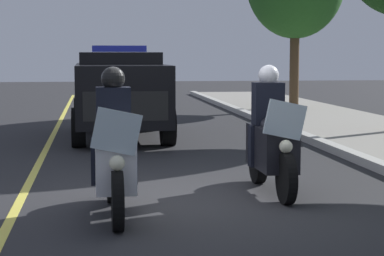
{
  "coord_description": "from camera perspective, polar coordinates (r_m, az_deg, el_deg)",
  "views": [
    {
      "loc": [
        9.08,
        -1.26,
        1.87
      ],
      "look_at": [
        -0.21,
        0.0,
        0.9
      ],
      "focal_mm": 67.38,
      "sensor_mm": 36.0,
      "label": 1
    }
  ],
  "objects": [
    {
      "name": "police_motorcycle_lead_left",
      "position": [
        8.35,
        -6.16,
        -2.18
      ],
      "size": [
        2.14,
        0.56,
        1.72
      ],
      "color": "black",
      "rests_on": "ground"
    },
    {
      "name": "police_suv",
      "position": [
        16.12,
        -5.74,
        3.01
      ],
      "size": [
        4.93,
        2.12,
        2.05
      ],
      "color": "black",
      "rests_on": "ground"
    },
    {
      "name": "ground_plane",
      "position": [
        9.36,
        0.17,
        -5.62
      ],
      "size": [
        80.0,
        80.0,
        0.0
      ],
      "primitive_type": "plane",
      "color": "#28282B"
    },
    {
      "name": "police_motorcycle_lead_right",
      "position": [
        9.72,
        6.29,
        -1.05
      ],
      "size": [
        2.14,
        0.56,
        1.72
      ],
      "color": "black",
      "rests_on": "ground"
    },
    {
      "name": "lane_stripe_center",
      "position": [
        9.32,
        -13.55,
        -5.81
      ],
      "size": [
        48.0,
        0.12,
        0.01
      ],
      "primitive_type": "cube",
      "color": "#E0D14C",
      "rests_on": "ground"
    }
  ]
}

